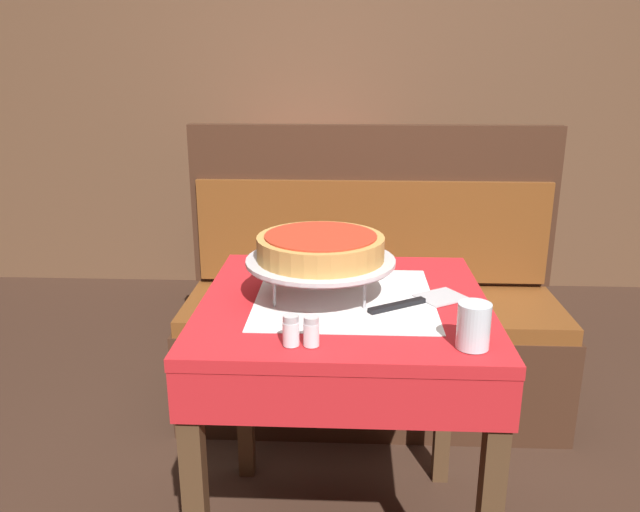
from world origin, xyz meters
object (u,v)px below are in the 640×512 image
object	(u,v)px
water_glass_near	(474,326)
salt_shaker	(291,330)
pizza_pan_stand	(321,262)
booth_bench	(371,331)
dining_table_rear	(306,193)
deep_dish_pizza	(321,247)
dining_table_front	(344,335)
pizza_server	(421,301)
pepper_shaker	(311,331)
condiment_caddy	(314,164)

from	to	relation	value
water_glass_near	salt_shaker	world-z (taller)	water_glass_near
pizza_pan_stand	salt_shaker	size ratio (longest dim) A/B	5.55
booth_bench	salt_shaker	size ratio (longest dim) A/B	21.78
booth_bench	dining_table_rear	bearing A→B (deg)	108.19
deep_dish_pizza	salt_shaker	bearing A→B (deg)	-100.16
dining_table_front	dining_table_rear	xyz separation A→B (m)	(-0.22, 1.77, 0.01)
dining_table_rear	deep_dish_pizza	world-z (taller)	deep_dish_pizza
pizza_pan_stand	pizza_server	distance (m)	0.27
pizza_pan_stand	water_glass_near	bearing A→B (deg)	-39.31
pizza_server	pepper_shaker	bearing A→B (deg)	-134.92
dining_table_front	pizza_pan_stand	xyz separation A→B (m)	(-0.06, -0.01, 0.20)
dining_table_rear	pizza_pan_stand	bearing A→B (deg)	-84.95
pizza_pan_stand	condiment_caddy	bearing A→B (deg)	93.67
dining_table_rear	booth_bench	xyz separation A→B (m)	(0.32, -0.97, -0.36)
pizza_server	salt_shaker	xyz separation A→B (m)	(-0.30, -0.26, 0.03)
dining_table_rear	pepper_shaker	distance (m)	2.07
dining_table_front	deep_dish_pizza	xyz separation A→B (m)	(-0.06, -0.01, 0.24)
water_glass_near	salt_shaker	bearing A→B (deg)	-179.05
dining_table_front	pizza_pan_stand	bearing A→B (deg)	-173.34
pepper_shaker	dining_table_front	bearing A→B (deg)	76.68
pepper_shaker	water_glass_near	bearing A→B (deg)	1.07
pizza_pan_stand	deep_dish_pizza	xyz separation A→B (m)	(0.00, 0.00, 0.04)
pepper_shaker	condiment_caddy	distance (m)	2.17
pizza_pan_stand	condiment_caddy	size ratio (longest dim) A/B	2.10
water_glass_near	condiment_caddy	bearing A→B (deg)	101.79
deep_dish_pizza	pepper_shaker	size ratio (longest dim) A/B	4.86
dining_table_front	deep_dish_pizza	distance (m)	0.25
dining_table_front	pepper_shaker	distance (m)	0.32
pizza_pan_stand	deep_dish_pizza	size ratio (longest dim) A/B	1.18
water_glass_near	salt_shaker	size ratio (longest dim) A/B	1.45
pizza_server	condiment_caddy	xyz separation A→B (m)	(-0.37, 1.91, 0.04)
booth_bench	pizza_server	size ratio (longest dim) A/B	5.56
dining_table_rear	water_glass_near	bearing A→B (deg)	-76.63
salt_shaker	deep_dish_pizza	bearing A→B (deg)	79.84
deep_dish_pizza	water_glass_near	bearing A→B (deg)	-39.31
deep_dish_pizza	pepper_shaker	bearing A→B (deg)	-91.39
condiment_caddy	salt_shaker	bearing A→B (deg)	-88.10
booth_bench	deep_dish_pizza	world-z (taller)	booth_bench
dining_table_front	pizza_pan_stand	size ratio (longest dim) A/B	2.07
booth_bench	water_glass_near	world-z (taller)	booth_bench
booth_bench	condiment_caddy	world-z (taller)	booth_bench
dining_table_front	pizza_server	size ratio (longest dim) A/B	2.94
pizza_pan_stand	pepper_shaker	world-z (taller)	pizza_pan_stand
salt_shaker	condiment_caddy	xyz separation A→B (m)	(-0.07, 2.17, 0.02)
deep_dish_pizza	water_glass_near	distance (m)	0.44
dining_table_front	deep_dish_pizza	world-z (taller)	deep_dish_pizza
pizza_pan_stand	salt_shaker	distance (m)	0.29
pizza_server	condiment_caddy	world-z (taller)	condiment_caddy
water_glass_near	salt_shaker	xyz separation A→B (m)	(-0.38, -0.01, -0.02)
dining_table_front	pepper_shaker	size ratio (longest dim) A/B	11.89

